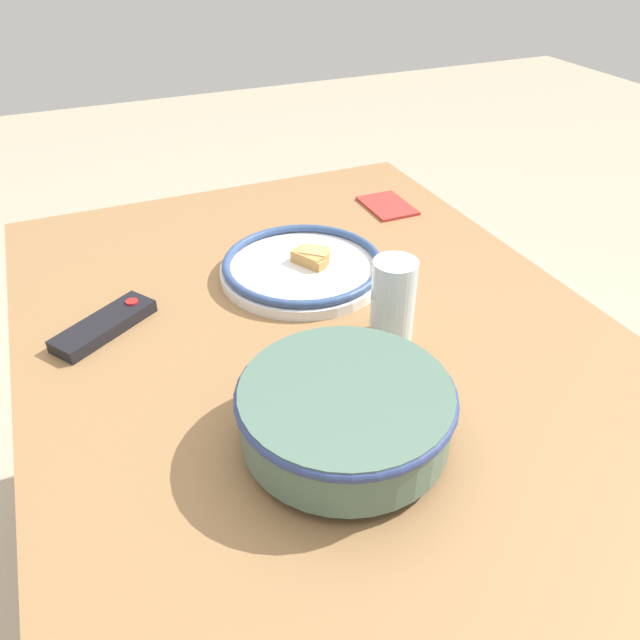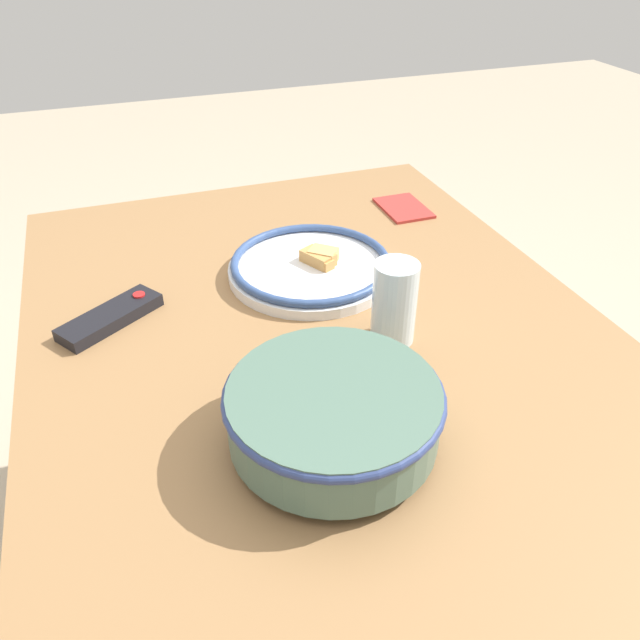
{
  "view_description": "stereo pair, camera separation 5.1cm",
  "coord_description": "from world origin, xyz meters",
  "views": [
    {
      "loc": [
        -0.72,
        0.31,
        1.26
      ],
      "look_at": [
        -0.04,
        0.01,
        0.75
      ],
      "focal_mm": 35.0,
      "sensor_mm": 36.0,
      "label": 1
    },
    {
      "loc": [
        -0.74,
        0.26,
        1.26
      ],
      "look_at": [
        -0.04,
        0.01,
        0.75
      ],
      "focal_mm": 35.0,
      "sensor_mm": 36.0,
      "label": 2
    }
  ],
  "objects": [
    {
      "name": "folded_napkin",
      "position": [
        0.34,
        -0.31,
        0.71
      ],
      "size": [
        0.13,
        0.09,
        0.01
      ],
      "color": "#B2332D",
      "rests_on": "dining_table"
    },
    {
      "name": "ground_plane",
      "position": [
        0.0,
        0.0,
        0.0
      ],
      "size": [
        8.0,
        8.0,
        0.0
      ],
      "primitive_type": "plane",
      "color": "#B7A88E"
    },
    {
      "name": "drinking_glass",
      "position": [
        -0.06,
        -0.09,
        0.77
      ],
      "size": [
        0.07,
        0.07,
        0.13
      ],
      "color": "silver",
      "rests_on": "dining_table"
    },
    {
      "name": "tv_remote",
      "position": [
        0.12,
        0.3,
        0.71
      ],
      "size": [
        0.14,
        0.17,
        0.02
      ],
      "rotation": [
        0.0,
        0.0,
        3.73
      ],
      "color": "black",
      "rests_on": "dining_table"
    },
    {
      "name": "food_plate",
      "position": [
        0.15,
        -0.04,
        0.72
      ],
      "size": [
        0.29,
        0.29,
        0.04
      ],
      "color": "white",
      "rests_on": "dining_table"
    },
    {
      "name": "dining_table",
      "position": [
        0.0,
        0.0,
        0.62
      ],
      "size": [
        1.16,
        0.87,
        0.7
      ],
      "color": "olive",
      "rests_on": "ground_plane"
    },
    {
      "name": "noodle_bowl",
      "position": [
        -0.24,
        0.07,
        0.76
      ],
      "size": [
        0.26,
        0.26,
        0.09
      ],
      "color": "#4C6B5B",
      "rests_on": "dining_table"
    }
  ]
}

